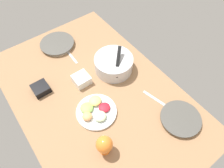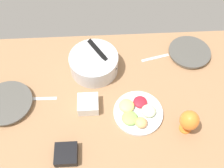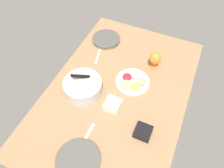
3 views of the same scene
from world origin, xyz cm
name	(u,v)px [view 1 (image 1 of 3)]	position (x,y,z in cm)	size (l,w,h in cm)	color
ground_plane	(95,95)	(0.00, 0.00, -2.00)	(160.00, 104.00, 4.00)	#99704C
dinner_plate_left	(57,44)	(-58.80, 1.60, 1.66)	(27.99, 27.99, 3.19)	silver
dinner_plate_right	(180,119)	(49.65, 32.62, 1.54)	(26.13, 26.13, 2.96)	silver
mixing_bowl	(114,64)	(-10.36, 23.99, 6.18)	(28.70, 28.70, 18.61)	silver
fruit_platter	(96,111)	(12.33, -7.84, 1.95)	(26.83, 26.83, 5.54)	silver
hurricane_glass_orange	(104,145)	(36.55, -17.78, 9.43)	(9.70, 9.70, 15.23)	orange
square_bowl_white	(81,79)	(-14.10, -2.18, 3.56)	(11.14, 11.14, 6.40)	white
square_bowl_black	(41,88)	(-24.96, -29.19, 2.77)	(11.03, 11.03, 4.97)	black
fork_by_left_plate	(71,56)	(-41.01, 4.51, 0.30)	(18.00, 1.80, 0.60)	silver
fork_by_right_plate	(154,98)	(27.86, 30.64, 0.30)	(18.00, 1.80, 0.60)	silver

